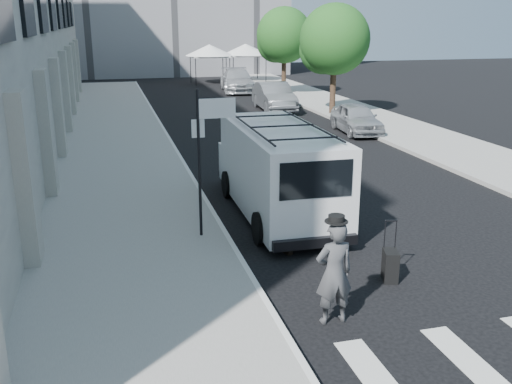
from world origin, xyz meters
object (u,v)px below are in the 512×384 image
briefcase (285,245)px  parked_car_c (237,81)px  suitcase (390,265)px  parked_car_a (356,118)px  parked_car_b (274,97)px  cargo_van (277,170)px  businessman (334,273)px

briefcase → parked_car_c: size_ratio=0.08×
briefcase → suitcase: bearing=-69.3°
parked_car_a → parked_car_b: size_ratio=0.82×
suitcase → cargo_van: size_ratio=0.19×
suitcase → parked_car_c: 32.38m
businessman → parked_car_b: size_ratio=0.38×
suitcase → parked_car_c: (4.23, 32.10, 0.49)m
suitcase → cargo_van: bearing=118.5°
parked_car_a → suitcase: bearing=-106.6°
parked_car_a → parked_car_c: size_ratio=0.72×
cargo_van → parked_car_a: (7.00, 10.25, -0.55)m
businessman → briefcase: (0.14, 3.22, -0.77)m
parked_car_b → parked_car_c: size_ratio=0.88×
parked_car_c → briefcase: bearing=-93.9°
businessman → cargo_van: (0.77, 5.94, 0.30)m
briefcase → suitcase: suitcase is taller
suitcase → parked_car_a: 16.09m
cargo_van → suitcase: bearing=-77.1°
suitcase → parked_car_a: bearing=84.5°
businessman → suitcase: businessman is taller
parked_car_a → parked_car_c: bearing=101.2°
businessman → parked_car_c: 33.90m
businessman → parked_car_c: size_ratio=0.33×
businessman → cargo_van: 6.00m
cargo_van → parked_car_c: size_ratio=1.15×
suitcase → briefcase: bearing=146.3°
cargo_van → parked_car_b: (5.23, 17.89, -0.43)m
parked_car_c → businessman: bearing=-93.1°
briefcase → parked_car_b: (5.86, 20.61, 0.64)m
briefcase → parked_car_a: 15.06m
cargo_van → parked_car_a: 12.42m
suitcase → parked_car_b: 22.96m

